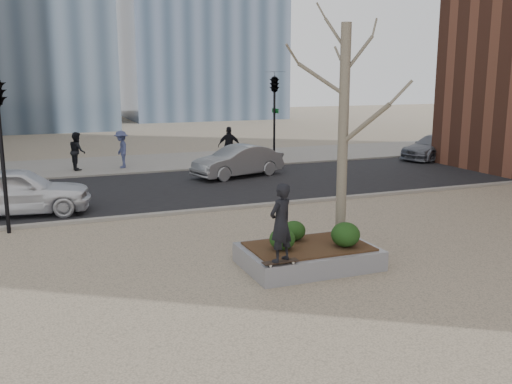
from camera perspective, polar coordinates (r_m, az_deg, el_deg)
name	(u,v)px	position (r m, az deg, el deg)	size (l,w,h in m)	color
ground	(268,271)	(12.95, 1.24, -7.92)	(120.00, 120.00, 0.00)	tan
street	(167,189)	(22.18, -8.89, 0.26)	(60.00, 8.00, 0.02)	black
far_sidewalk	(135,163)	(28.95, -12.02, 2.81)	(60.00, 6.00, 0.02)	gray
planter	(308,256)	(13.28, 5.24, -6.44)	(3.00, 2.00, 0.45)	gray
planter_mulch	(308,246)	(13.20, 5.26, -5.43)	(2.70, 1.70, 0.04)	#382314
sycamore_tree	(344,99)	(13.38, 8.81, 9.18)	(2.80, 2.80, 6.60)	gray
shrub_left	(282,239)	(12.78, 2.64, -4.72)	(0.58, 0.58, 0.49)	#154014
shrub_middle	(294,231)	(13.52, 3.82, -3.88)	(0.55, 0.55, 0.47)	#143711
shrub_right	(346,235)	(13.15, 8.94, -4.23)	(0.66, 0.66, 0.56)	#1A3C13
skateboard	(280,263)	(11.99, 2.46, -7.09)	(0.78, 0.20, 0.07)	black
skateboarder	(281,223)	(11.74, 2.49, -3.09)	(0.60, 0.40, 1.65)	black
police_car	(17,191)	(19.31, -22.82, 0.11)	(1.79, 4.44, 1.51)	white
car_silver	(238,161)	(24.56, -1.83, 3.10)	(1.41, 4.05, 1.33)	gray
car_third	(434,147)	(31.15, 17.41, 4.31)	(1.74, 4.27, 1.24)	slate
pedestrian_a	(77,151)	(27.49, -17.44, 3.93)	(0.85, 0.66, 1.75)	black
pedestrian_b	(121,149)	(27.55, -13.30, 4.18)	(1.14, 0.65, 1.76)	#414975
pedestrian_c	(229,146)	(27.65, -2.68, 4.62)	(1.09, 0.46, 1.87)	black
traffic_light_near	(2,153)	(16.97, -24.07, 3.58)	(0.60, 2.48, 4.50)	black
traffic_light_far	(274,118)	(28.26, 1.84, 7.41)	(0.60, 2.48, 4.50)	black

